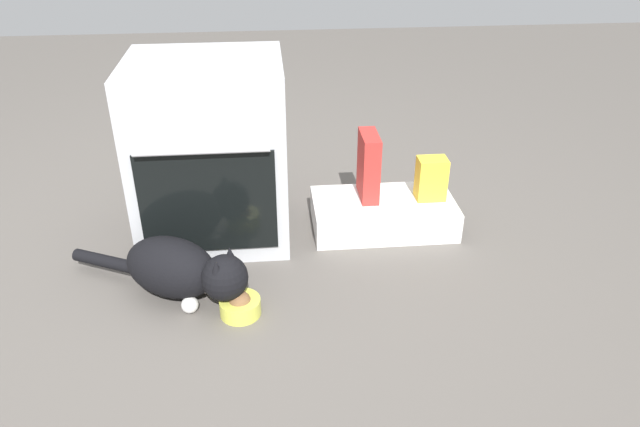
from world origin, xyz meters
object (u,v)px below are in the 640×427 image
at_px(cereal_box, 369,166).
at_px(oven, 210,152).
at_px(pantry_cabinet, 383,214).
at_px(cat, 181,269).
at_px(snack_bag, 431,179).
at_px(food_bowl, 240,305).

bearing_deg(cereal_box, oven, -178.67).
height_order(pantry_cabinet, cat, cat).
xyz_separation_m(cereal_box, snack_bag, (0.26, -0.04, -0.05)).
relative_size(cat, cereal_box, 2.40).
xyz_separation_m(food_bowl, snack_bag, (0.79, 0.54, 0.18)).
xyz_separation_m(oven, cereal_box, (0.64, 0.01, -0.10)).
xyz_separation_m(oven, food_bowl, (0.11, -0.56, -0.33)).
bearing_deg(oven, pantry_cabinet, -2.63).
bearing_deg(cereal_box, snack_bag, -8.84).
bearing_deg(cat, oven, 106.38).
bearing_deg(oven, cereal_box, 1.33).
xyz_separation_m(oven, cat, (-0.10, -0.45, -0.24)).
height_order(pantry_cabinet, cereal_box, cereal_box).
relative_size(food_bowl, cat, 0.21).
height_order(cat, cereal_box, cereal_box).
height_order(pantry_cabinet, food_bowl, pantry_cabinet).
distance_m(oven, food_bowl, 0.66).
height_order(food_bowl, cat, cat).
bearing_deg(cereal_box, pantry_cabinet, -36.92).
relative_size(oven, pantry_cabinet, 1.23).
xyz_separation_m(food_bowl, cereal_box, (0.53, 0.58, 0.23)).
relative_size(cereal_box, snack_bag, 1.56).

